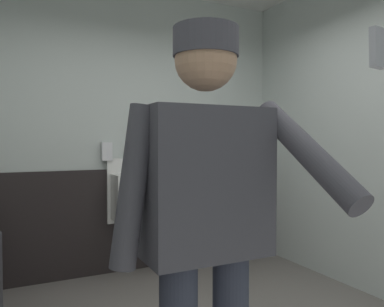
{
  "coord_description": "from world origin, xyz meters",
  "views": [
    {
      "loc": [
        -1.13,
        -1.81,
        1.31
      ],
      "look_at": [
        -0.24,
        0.0,
        1.25
      ],
      "focal_mm": 34.98,
      "sensor_mm": 36.0,
      "label": 1
    }
  ],
  "objects_px": {
    "soap_dispenser": "(107,151)",
    "cell_phone": "(378,48)",
    "person": "(207,218)",
    "urinal_left": "(130,196)",
    "urinal_middle": "(198,192)"
  },
  "relations": [
    {
      "from": "urinal_middle",
      "to": "soap_dispenser",
      "type": "xyz_separation_m",
      "value": [
        -0.95,
        0.12,
        0.44
      ]
    },
    {
      "from": "urinal_middle",
      "to": "cell_phone",
      "type": "distance_m",
      "value": 3.1
    },
    {
      "from": "urinal_middle",
      "to": "urinal_left",
      "type": "bearing_deg",
      "value": 180.0
    },
    {
      "from": "urinal_middle",
      "to": "soap_dispenser",
      "type": "bearing_deg",
      "value": 172.85
    },
    {
      "from": "urinal_left",
      "to": "urinal_middle",
      "type": "xyz_separation_m",
      "value": [
        0.75,
        0.0,
        0.0
      ]
    },
    {
      "from": "soap_dispenser",
      "to": "cell_phone",
      "type": "bearing_deg",
      "value": -89.05
    },
    {
      "from": "urinal_left",
      "to": "person",
      "type": "bearing_deg",
      "value": -100.02
    },
    {
      "from": "urinal_middle",
      "to": "soap_dispenser",
      "type": "relative_size",
      "value": 6.89
    },
    {
      "from": "urinal_middle",
      "to": "person",
      "type": "relative_size",
      "value": 0.72
    },
    {
      "from": "urinal_left",
      "to": "person",
      "type": "height_order",
      "value": "person"
    },
    {
      "from": "urinal_left",
      "to": "cell_phone",
      "type": "distance_m",
      "value": 2.97
    },
    {
      "from": "soap_dispenser",
      "to": "urinal_left",
      "type": "bearing_deg",
      "value": -30.6
    },
    {
      "from": "cell_phone",
      "to": "person",
      "type": "bearing_deg",
      "value": 107.95
    },
    {
      "from": "urinal_left",
      "to": "soap_dispenser",
      "type": "height_order",
      "value": "soap_dispenser"
    },
    {
      "from": "urinal_left",
      "to": "person",
      "type": "xyz_separation_m",
      "value": [
        -0.42,
        -2.35,
        0.26
      ]
    }
  ]
}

